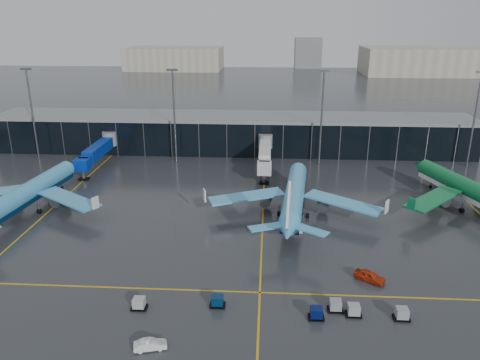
# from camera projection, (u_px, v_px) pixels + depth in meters

# --- Properties ---
(ground) EXTENTS (600.00, 600.00, 0.00)m
(ground) POSITION_uv_depth(u_px,v_px,m) (206.00, 244.00, 84.29)
(ground) COLOR #282B2D
(ground) RESTS_ON ground
(terminal_pier) EXTENTS (142.00, 17.00, 10.70)m
(terminal_pier) POSITION_uv_depth(u_px,v_px,m) (232.00, 133.00, 140.79)
(terminal_pier) COLOR black
(terminal_pier) RESTS_ON ground
(jet_bridges) EXTENTS (94.00, 27.50, 7.20)m
(jet_bridges) POSITION_uv_depth(u_px,v_px,m) (97.00, 151.00, 125.23)
(jet_bridges) COLOR #595B60
(jet_bridges) RESTS_ON ground
(flood_masts) EXTENTS (203.00, 0.50, 25.50)m
(flood_masts) POSITION_uv_depth(u_px,v_px,m) (247.00, 113.00, 126.40)
(flood_masts) COLOR #595B60
(flood_masts) RESTS_ON ground
(distant_hangars) EXTENTS (260.00, 71.00, 22.00)m
(distant_hangars) POSITION_uv_depth(u_px,v_px,m) (325.00, 59.00, 332.46)
(distant_hangars) COLOR #B2AD99
(distant_hangars) RESTS_ON ground
(taxi_lines) EXTENTS (220.00, 120.00, 0.02)m
(taxi_lines) POSITION_uv_depth(u_px,v_px,m) (263.00, 221.00, 93.68)
(taxi_lines) COLOR gold
(taxi_lines) RESTS_ON ground
(airliner_arkefly) EXTENTS (40.50, 44.97, 12.69)m
(airliner_arkefly) POSITION_uv_depth(u_px,v_px,m) (28.00, 181.00, 97.43)
(airliner_arkefly) COLOR #3D98CA
(airliner_arkefly) RESTS_ON ground
(airliner_klm_near) EXTENTS (41.25, 45.83, 12.96)m
(airliner_klm_near) POSITION_uv_depth(u_px,v_px,m) (295.00, 183.00, 95.48)
(airliner_klm_near) COLOR #42A4D8
(airliner_klm_near) RESTS_ON ground
(airliner_aer_lingus) EXTENTS (48.29, 51.57, 12.95)m
(airliner_aer_lingus) POSITION_uv_depth(u_px,v_px,m) (471.00, 179.00, 98.10)
(airliner_aer_lingus) COLOR #0C6C33
(airliner_aer_lingus) RESTS_ON ground
(baggage_carts) EXTENTS (38.38, 3.51, 1.70)m
(baggage_carts) POSITION_uv_depth(u_px,v_px,m) (293.00, 308.00, 64.56)
(baggage_carts) COLOR black
(baggage_carts) RESTS_ON ground
(mobile_airstair) EXTENTS (2.54, 3.42, 3.45)m
(mobile_airstair) POSITION_uv_depth(u_px,v_px,m) (297.00, 226.00, 89.66)
(mobile_airstair) COLOR silver
(mobile_airstair) RESTS_ON ground
(service_van_red) EXTENTS (5.06, 4.34, 1.64)m
(service_van_red) POSITION_uv_depth(u_px,v_px,m) (370.00, 276.00, 72.42)
(service_van_red) COLOR #B22B0D
(service_van_red) RESTS_ON ground
(service_van_white) EXTENTS (4.27, 2.40, 1.33)m
(service_van_white) POSITION_uv_depth(u_px,v_px,m) (150.00, 345.00, 57.62)
(service_van_white) COLOR white
(service_van_white) RESTS_ON ground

